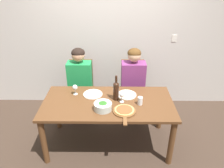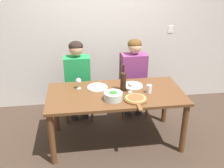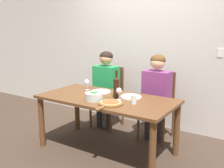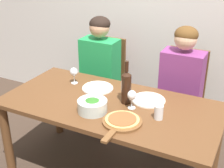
{
  "view_description": "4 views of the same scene",
  "coord_description": "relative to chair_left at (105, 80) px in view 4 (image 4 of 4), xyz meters",
  "views": [
    {
      "loc": [
        0.08,
        -2.46,
        2.3
      ],
      "look_at": [
        0.05,
        0.16,
        0.91
      ],
      "focal_mm": 35.0,
      "sensor_mm": 36.0,
      "label": 1
    },
    {
      "loc": [
        -0.46,
        -2.97,
        2.2
      ],
      "look_at": [
        -0.03,
        0.11,
        0.8
      ],
      "focal_mm": 42.0,
      "sensor_mm": 36.0,
      "label": 2
    },
    {
      "loc": [
        1.8,
        -2.66,
        1.6
      ],
      "look_at": [
        0.04,
        0.08,
        0.89
      ],
      "focal_mm": 42.0,
      "sensor_mm": 36.0,
      "label": 3
    },
    {
      "loc": [
        1.0,
        -1.95,
        1.9
      ],
      "look_at": [
        -0.01,
        0.04,
        0.87
      ],
      "focal_mm": 50.0,
      "sensor_mm": 36.0,
      "label": 4
    }
  ],
  "objects": [
    {
      "name": "wine_bottle",
      "position": [
        0.58,
        -0.72,
        0.35
      ],
      "size": [
        0.08,
        0.08,
        0.35
      ],
      "color": "black",
      "rests_on": "dining_table"
    },
    {
      "name": "pizza_on_board",
      "position": [
        0.68,
        -1.02,
        0.22
      ],
      "size": [
        0.29,
        0.43,
        0.04
      ],
      "color": "brown",
      "rests_on": "dining_table"
    },
    {
      "name": "back_wall",
      "position": [
        0.47,
        0.42,
        0.83
      ],
      "size": [
        10.0,
        0.06,
        2.7
      ],
      "color": "silver",
      "rests_on": "ground"
    },
    {
      "name": "dinner_plate_right",
      "position": [
        0.73,
        -0.62,
        0.21
      ],
      "size": [
        0.27,
        0.27,
        0.02
      ],
      "color": "silver",
      "rests_on": "dining_table"
    },
    {
      "name": "wine_glass_right",
      "position": [
        0.66,
        -0.79,
        0.31
      ],
      "size": [
        0.07,
        0.07,
        0.15
      ],
      "color": "silver",
      "rests_on": "dining_table"
    },
    {
      "name": "person_man",
      "position": [
        0.86,
        -0.12,
        0.23
      ],
      "size": [
        0.47,
        0.51,
        1.23
      ],
      "color": "#28282D",
      "rests_on": "ground"
    },
    {
      "name": "broccoli_bowl",
      "position": [
        0.41,
        -0.97,
        0.25
      ],
      "size": [
        0.23,
        0.23,
        0.1
      ],
      "color": "silver",
      "rests_on": "dining_table"
    },
    {
      "name": "dinner_plate_left",
      "position": [
        0.25,
        -0.6,
        0.21
      ],
      "size": [
        0.27,
        0.27,
        0.02
      ],
      "color": "silver",
      "rests_on": "dining_table"
    },
    {
      "name": "chair_right",
      "position": [
        0.86,
        0.0,
        0.0
      ],
      "size": [
        0.42,
        0.42,
        0.97
      ],
      "color": "brown",
      "rests_on": "ground"
    },
    {
      "name": "dining_table",
      "position": [
        0.47,
        -0.79,
        0.11
      ],
      "size": [
        1.74,
        0.85,
        0.72
      ],
      "color": "brown",
      "rests_on": "ground"
    },
    {
      "name": "chair_left",
      "position": [
        0.0,
        0.0,
        0.0
      ],
      "size": [
        0.42,
        0.42,
        0.97
      ],
      "color": "brown",
      "rests_on": "ground"
    },
    {
      "name": "wine_glass_left",
      "position": [
        0.01,
        -0.6,
        0.31
      ],
      "size": [
        0.07,
        0.07,
        0.15
      ],
      "color": "silver",
      "rests_on": "dining_table"
    },
    {
      "name": "water_tumbler",
      "position": [
        0.89,
        -0.84,
        0.26
      ],
      "size": [
        0.07,
        0.07,
        0.11
      ],
      "color": "silver",
      "rests_on": "dining_table"
    },
    {
      "name": "person_woman",
      "position": [
        -0.0,
        -0.12,
        0.23
      ],
      "size": [
        0.47,
        0.51,
        1.23
      ],
      "color": "#28282D",
      "rests_on": "ground"
    }
  ]
}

